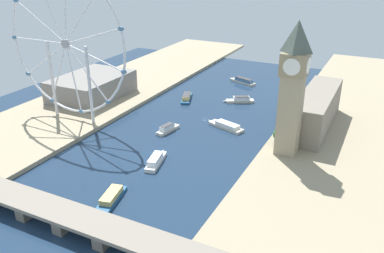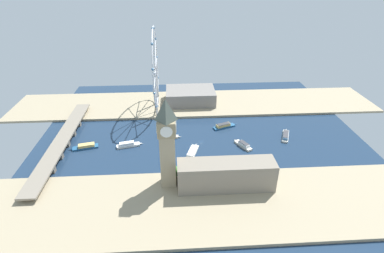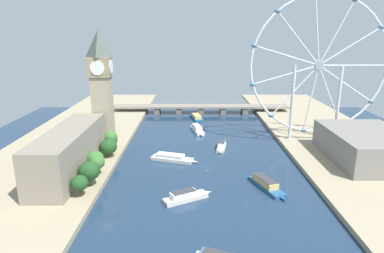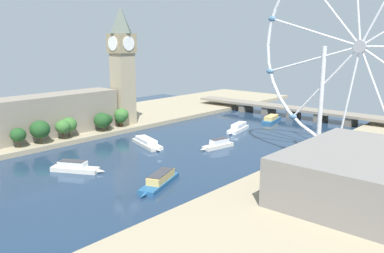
{
  "view_description": "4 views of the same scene",
  "coord_description": "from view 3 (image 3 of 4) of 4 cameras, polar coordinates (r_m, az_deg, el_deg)",
  "views": [
    {
      "loc": [
        -127.32,
        276.81,
        124.78
      ],
      "look_at": [
        -19.69,
        62.05,
        19.93
      ],
      "focal_mm": 37.95,
      "sensor_mm": 36.0,
      "label": 1
    },
    {
      "loc": [
        -297.18,
        29.62,
        183.46
      ],
      "look_at": [
        18.4,
        9.91,
        10.51
      ],
      "focal_mm": 28.05,
      "sensor_mm": 36.0,
      "label": 2
    },
    {
      "loc": [
        -9.87,
        -209.81,
        85.27
      ],
      "look_at": [
        -10.2,
        57.15,
        12.26
      ],
      "focal_mm": 31.78,
      "sensor_mm": 36.0,
      "label": 3
    },
    {
      "loc": [
        161.36,
        -155.34,
        65.66
      ],
      "look_at": [
        11.35,
        14.94,
        16.86
      ],
      "focal_mm": 38.37,
      "sensor_mm": 36.0,
      "label": 4
    }
  ],
  "objects": [
    {
      "name": "tour_boat_6",
      "position": [
        237.6,
        -3.31,
        -5.27
      ],
      "size": [
        34.18,
        16.94,
        4.57
      ],
      "rotation": [
        0.0,
        0.0,
        5.96
      ],
      "color": "beige",
      "rests_on": "ground_plane"
    },
    {
      "name": "ground_plane",
      "position": [
        226.69,
        2.58,
        -6.82
      ],
      "size": [
        381.02,
        381.02,
        0.0
      ],
      "primitive_type": "plane",
      "color": "#1E334C"
    },
    {
      "name": "tour_boat_5",
      "position": [
        183.46,
        -1.0,
        -11.61
      ],
      "size": [
        27.19,
        17.67,
        5.63
      ],
      "rotation": [
        0.0,
        0.0,
        0.5
      ],
      "color": "beige",
      "rests_on": "ground_plane"
    },
    {
      "name": "riverbank_right",
      "position": [
        253.67,
        27.27,
        -5.77
      ],
      "size": [
        90.0,
        520.0,
        3.0
      ],
      "primitive_type": "cube",
      "color": "tan",
      "rests_on": "ground_plane"
    },
    {
      "name": "tour_boat_3",
      "position": [
        351.4,
        0.79,
        1.59
      ],
      "size": [
        13.88,
        32.86,
        4.9
      ],
      "rotation": [
        0.0,
        0.0,
        1.79
      ],
      "color": "#235684",
      "rests_on": "ground_plane"
    },
    {
      "name": "riverbank_left",
      "position": [
        245.33,
        -23.01,
        -5.95
      ],
      "size": [
        90.0,
        520.0,
        3.0
      ],
      "primitive_type": "cube",
      "color": "tan",
      "rests_on": "ground_plane"
    },
    {
      "name": "river_bridge",
      "position": [
        376.81,
        1.57,
        3.19
      ],
      "size": [
        193.02,
        17.43,
        8.66
      ],
      "color": "gray",
      "rests_on": "ground_plane"
    },
    {
      "name": "tour_boat_4",
      "position": [
        305.32,
        0.98,
        -0.47
      ],
      "size": [
        12.47,
        30.58,
        5.63
      ],
      "rotation": [
        0.0,
        0.0,
        4.94
      ],
      "color": "white",
      "rests_on": "ground_plane"
    },
    {
      "name": "clock_tower",
      "position": [
        258.68,
        -14.87,
        6.35
      ],
      "size": [
        16.52,
        16.52,
        85.13
      ],
      "color": "tan",
      "rests_on": "riverbank_left"
    },
    {
      "name": "tour_boat_1",
      "position": [
        261.72,
        5.04,
        -3.25
      ],
      "size": [
        9.18,
        25.3,
        5.79
      ],
      "rotation": [
        0.0,
        0.0,
        4.54
      ],
      "color": "beige",
      "rests_on": "ground_plane"
    },
    {
      "name": "ferris_wheel",
      "position": [
        282.31,
        20.57,
        9.39
      ],
      "size": [
        108.04,
        3.2,
        112.28
      ],
      "color": "silver",
      "rests_on": "riverbank_right"
    },
    {
      "name": "tour_boat_2",
      "position": [
        201.19,
        12.41,
        -9.45
      ],
      "size": [
        17.37,
        33.24,
        5.55
      ],
      "rotation": [
        0.0,
        0.0,
        5.08
      ],
      "color": "#235684",
      "rests_on": "ground_plane"
    },
    {
      "name": "parliament_block",
      "position": [
        220.28,
        -19.78,
        -3.87
      ],
      "size": [
        22.0,
        87.33,
        26.74
      ],
      "primitive_type": "cube",
      "color": "gray",
      "rests_on": "riverbank_left"
    },
    {
      "name": "riverside_hall",
      "position": [
        257.22,
        27.52,
        -2.91
      ],
      "size": [
        49.79,
        70.33,
        19.2
      ],
      "primitive_type": "cube",
      "color": "gray",
      "rests_on": "riverbank_right"
    },
    {
      "name": "tree_row_embankment",
      "position": [
        224.0,
        -15.03,
        -4.58
      ],
      "size": [
        14.3,
        87.78,
        14.42
      ],
      "color": "#513823",
      "rests_on": "riverbank_left"
    }
  ]
}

